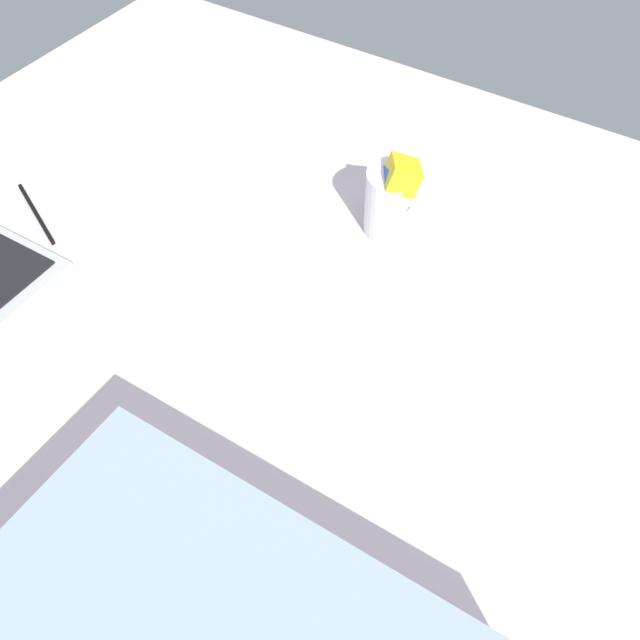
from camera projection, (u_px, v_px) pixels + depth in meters
bed_mattress at (323, 371)px, 111.55cm from camera, size 180.00×140.00×18.00cm
snack_cup at (394, 198)px, 114.44cm from camera, size 9.90×9.62×14.86cm
charger_cable at (36, 213)px, 121.00cm from camera, size 15.64×7.77×0.60cm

